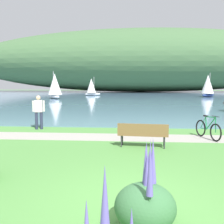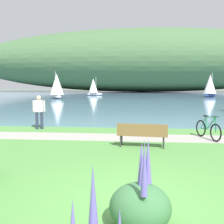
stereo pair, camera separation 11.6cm
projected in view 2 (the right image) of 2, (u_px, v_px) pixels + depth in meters
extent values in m
plane|color=#518E42|center=(132.00, 207.00, 4.60)|extent=(200.00, 200.00, 0.00)
cube|color=#5B7F9E|center=(133.00, 95.00, 52.52)|extent=(180.00, 80.00, 0.04)
ellipsoid|color=#42663D|center=(143.00, 61.00, 73.52)|extent=(107.41, 28.00, 18.33)
cube|color=#A39E93|center=(133.00, 138.00, 10.58)|extent=(60.00, 1.50, 0.01)
cube|color=brown|center=(142.00, 135.00, 8.99)|extent=(1.83, 0.63, 0.05)
cube|color=brown|center=(142.00, 130.00, 8.76)|extent=(1.80, 0.20, 0.40)
cylinder|color=#2D2D33|center=(122.00, 139.00, 9.31)|extent=(0.05, 0.05, 0.45)
cylinder|color=#2D2D33|center=(163.00, 140.00, 9.05)|extent=(0.05, 0.05, 0.45)
cylinder|color=#2D2D33|center=(121.00, 141.00, 8.98)|extent=(0.05, 0.05, 0.45)
cylinder|color=#2D2D33|center=(164.00, 143.00, 8.72)|extent=(0.05, 0.05, 0.45)
torus|color=black|center=(216.00, 133.00, 9.80)|extent=(0.27, 0.71, 0.72)
torus|color=black|center=(201.00, 128.00, 10.82)|extent=(0.27, 0.71, 0.72)
cylinder|color=#1E8C4C|center=(211.00, 124.00, 10.10)|extent=(0.22, 0.59, 0.61)
cylinder|color=#1E8C4C|center=(211.00, 117.00, 10.11)|extent=(0.23, 0.64, 0.09)
cylinder|color=#1E8C4C|center=(206.00, 123.00, 10.42)|extent=(0.08, 0.13, 0.54)
cylinder|color=#1E8C4C|center=(204.00, 129.00, 10.62)|extent=(0.15, 0.42, 0.05)
cylinder|color=#1E8C4C|center=(203.00, 123.00, 10.63)|extent=(0.14, 0.36, 0.56)
cylinder|color=#1E8C4C|center=(216.00, 125.00, 9.80)|extent=(0.06, 0.09, 0.60)
cube|color=black|center=(206.00, 116.00, 10.42)|extent=(0.17, 0.26, 0.05)
cylinder|color=black|center=(216.00, 117.00, 9.78)|extent=(0.17, 0.47, 0.02)
cylinder|color=#282D47|center=(37.00, 121.00, 12.56)|extent=(0.14, 0.14, 0.88)
cylinder|color=#282D47|center=(42.00, 120.00, 12.59)|extent=(0.14, 0.14, 0.88)
cube|color=silver|center=(39.00, 106.00, 12.49)|extent=(0.42, 0.31, 0.60)
sphere|color=beige|center=(39.00, 98.00, 12.45)|extent=(0.22, 0.22, 0.22)
cylinder|color=silver|center=(34.00, 106.00, 12.45)|extent=(0.09, 0.09, 0.56)
cylinder|color=silver|center=(44.00, 106.00, 12.54)|extent=(0.09, 0.09, 0.56)
ellipsoid|color=#386B3D|center=(140.00, 207.00, 3.87)|extent=(0.97, 0.97, 0.71)
cylinder|color=#386B3D|center=(148.00, 187.00, 3.97)|extent=(0.02, 0.02, 0.12)
cone|color=#6B5BB7|center=(148.00, 161.00, 3.92)|extent=(0.13, 0.13, 0.73)
cylinder|color=#386B3D|center=(140.00, 187.00, 3.96)|extent=(0.02, 0.02, 0.12)
cone|color=#6B5BB7|center=(141.00, 164.00, 3.91)|extent=(0.10, 0.10, 0.62)
cylinder|color=#386B3D|center=(141.00, 186.00, 3.97)|extent=(0.02, 0.02, 0.12)
cone|color=#6B5BB7|center=(142.00, 162.00, 3.93)|extent=(0.11, 0.11, 0.68)
cylinder|color=#386B3D|center=(144.00, 200.00, 3.51)|extent=(0.02, 0.02, 0.12)
cone|color=#6B5BB7|center=(144.00, 168.00, 3.46)|extent=(0.10, 0.10, 0.82)
cylinder|color=#386B3D|center=(142.00, 190.00, 3.84)|extent=(0.02, 0.02, 0.12)
cone|color=#6B5BB7|center=(142.00, 170.00, 3.80)|extent=(0.11, 0.11, 0.51)
cylinder|color=#386B3D|center=(144.00, 189.00, 3.87)|extent=(0.02, 0.02, 0.12)
cone|color=#6B5BB7|center=(144.00, 168.00, 3.83)|extent=(0.14, 0.14, 0.55)
cone|color=#6B5BB7|center=(93.00, 218.00, 2.03)|extent=(0.14, 0.14, 0.91)
ellipsoid|color=navy|center=(211.00, 95.00, 44.20)|extent=(3.35, 3.27, 0.64)
cylinder|color=#B2B2B2|center=(212.00, 83.00, 44.15)|extent=(0.09, 0.09, 3.65)
cone|color=white|center=(210.00, 84.00, 43.77)|extent=(3.07, 3.07, 3.29)
ellipsoid|color=white|center=(56.00, 97.00, 39.23)|extent=(2.95, 3.55, 0.64)
cylinder|color=#B2B2B2|center=(55.00, 83.00, 39.23)|extent=(0.09, 0.09, 3.63)
cone|color=white|center=(57.00, 84.00, 38.72)|extent=(3.01, 3.01, 3.27)
ellipsoid|color=white|center=(95.00, 94.00, 50.30)|extent=(3.30, 1.96, 0.56)
cylinder|color=#B2B2B2|center=(96.00, 85.00, 50.16)|extent=(0.08, 0.08, 3.19)
cone|color=white|center=(93.00, 86.00, 50.03)|extent=(2.44, 2.44, 2.87)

